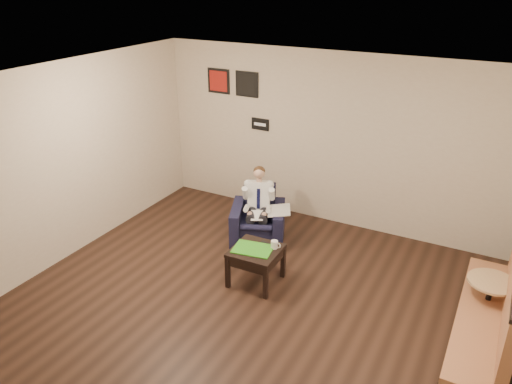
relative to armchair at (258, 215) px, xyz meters
The scene contains 17 objects.
ground 2.09m from the armchair, 67.97° to the right, with size 6.00×6.00×0.00m, color black.
wall_back 1.68m from the armchair, 54.92° to the left, with size 6.00×0.02×2.80m, color beige.
wall_left 3.10m from the armchair, 139.52° to the right, with size 0.02×6.00×2.80m, color beige.
ceiling 3.16m from the armchair, 67.97° to the right, with size 6.00×6.00×0.02m, color white.
seating_sign 1.64m from the armchair, 116.09° to the left, with size 0.32×0.02×0.20m, color black.
art_print_left 2.45m from the armchair, 140.87° to the left, with size 0.42×0.03×0.42m, color #9F1A13.
art_print_right 2.21m from the armchair, 125.78° to the left, with size 0.42×0.03×0.42m, color black.
armchair is the anchor object (origin of this frame).
seated_man 0.18m from the armchair, 67.20° to the right, with size 0.51×0.77×1.08m, color silver, non-canonical shape.
lap_papers 0.21m from the armchair, 67.20° to the right, with size 0.18×0.26×0.01m, color white.
newspaper 0.37m from the armchair, ahead, with size 0.34×0.43×0.01m, color silver.
side_table 1.24m from the armchair, 63.46° to the right, with size 0.62×0.62×0.51m, color black.
green_folder 1.24m from the armchair, 65.34° to the right, with size 0.51×0.36×0.01m, color green.
coffee_mug 1.23m from the armchair, 51.96° to the right, with size 0.09×0.09×0.11m, color white.
smartphone 1.10m from the armchair, 56.74° to the right, with size 0.16×0.08×0.01m, color black.
banquette 3.52m from the armchair, 16.74° to the right, with size 0.57×2.41×1.23m, color #9E613D.
cafe_table 3.44m from the armchair, 11.56° to the right, with size 0.54×0.54×0.67m, color tan.
Camera 1 is at (2.46, -4.23, 3.91)m, focal length 35.00 mm.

